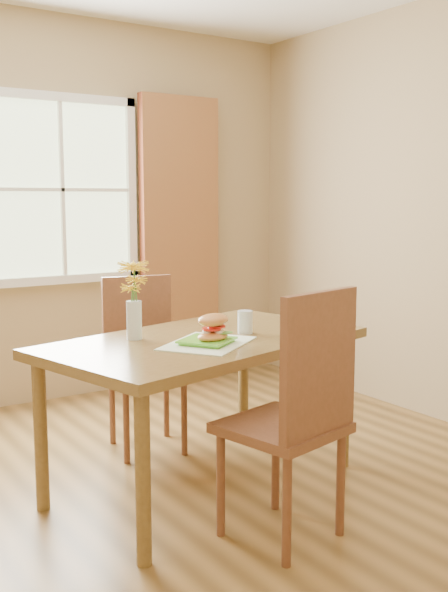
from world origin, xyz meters
name	(u,v)px	position (x,y,z in m)	size (l,w,h in m)	color
room	(156,218)	(0.00, 0.00, 1.35)	(4.24, 3.84, 2.74)	olive
window	(26,189)	(0.00, 1.87, 1.50)	(1.62, 0.06, 1.32)	#B1C393
curtain_right	(180,243)	(1.15, 1.78, 1.10)	(0.65, 0.08, 2.20)	maroon
dining_table	(204,353)	(0.25, -0.01, 0.68)	(1.73, 1.22, 0.76)	brown
chair_near	(299,407)	(0.27, -0.72, 0.59)	(0.53, 0.53, 1.08)	brown
chair_far	(142,354)	(0.27, 0.69, 0.54)	(0.48, 0.48, 0.99)	brown
placemat	(208,343)	(0.19, -0.15, 0.77)	(0.45, 0.33, 0.01)	beige
plate	(207,342)	(0.18, -0.15, 0.77)	(0.22, 0.22, 0.01)	#65D435
croissant_sandwich	(213,328)	(0.20, -0.18, 0.84)	(0.20, 0.16, 0.13)	gold
water_glass	(245,323)	(0.48, -0.03, 0.82)	(0.08, 0.08, 0.12)	silver
flower_vase	(134,292)	(-0.05, 0.14, 0.99)	(0.16, 0.16, 0.38)	silver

